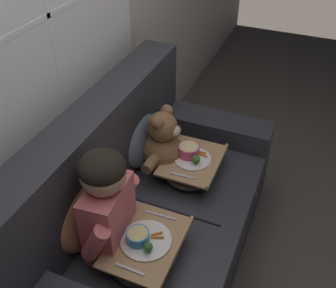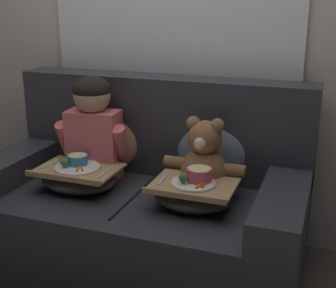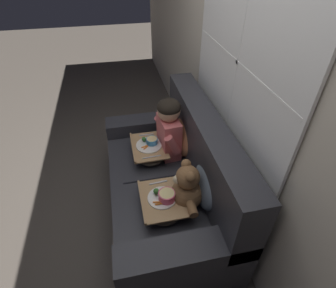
{
  "view_description": "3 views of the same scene",
  "coord_description": "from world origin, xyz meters",
  "px_view_note": "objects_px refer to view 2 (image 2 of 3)",
  "views": [
    {
      "loc": [
        -1.37,
        -0.62,
        2.05
      ],
      "look_at": [
        0.14,
        0.01,
        0.79
      ],
      "focal_mm": 42.0,
      "sensor_mm": 36.0,
      "label": 1
    },
    {
      "loc": [
        0.93,
        -2.11,
        1.44
      ],
      "look_at": [
        0.14,
        0.05,
        0.72
      ],
      "focal_mm": 50.0,
      "sensor_mm": 36.0,
      "label": 2
    },
    {
      "loc": [
        1.59,
        -0.3,
        2.12
      ],
      "look_at": [
        -0.07,
        0.05,
        0.76
      ],
      "focal_mm": 28.0,
      "sensor_mm": 36.0,
      "label": 3
    }
  ],
  "objects_px": {
    "throw_pillow_behind_child": "(107,136)",
    "teddy_bear": "(204,162)",
    "child_figure": "(93,123)",
    "couch": "(145,203)",
    "throw_pillow_behind_teddy": "(212,147)",
    "lap_tray_teddy": "(193,193)",
    "lap_tray_child": "(78,177)"
  },
  "relations": [
    {
      "from": "throw_pillow_behind_child",
      "to": "teddy_bear",
      "type": "bearing_deg",
      "value": -13.87
    },
    {
      "from": "throw_pillow_behind_child",
      "to": "child_figure",
      "type": "bearing_deg",
      "value": -89.97
    },
    {
      "from": "couch",
      "to": "throw_pillow_behind_teddy",
      "type": "height_order",
      "value": "couch"
    },
    {
      "from": "throw_pillow_behind_teddy",
      "to": "child_figure",
      "type": "height_order",
      "value": "child_figure"
    },
    {
      "from": "throw_pillow_behind_child",
      "to": "throw_pillow_behind_teddy",
      "type": "height_order",
      "value": "throw_pillow_behind_child"
    },
    {
      "from": "couch",
      "to": "child_figure",
      "type": "distance_m",
      "value": 0.53
    },
    {
      "from": "throw_pillow_behind_teddy",
      "to": "teddy_bear",
      "type": "relative_size",
      "value": 0.95
    },
    {
      "from": "couch",
      "to": "lap_tray_teddy",
      "type": "xyz_separation_m",
      "value": [
        0.32,
        -0.15,
        0.17
      ]
    },
    {
      "from": "lap_tray_child",
      "to": "throw_pillow_behind_child",
      "type": "bearing_deg",
      "value": 89.84
    },
    {
      "from": "throw_pillow_behind_teddy",
      "to": "teddy_bear",
      "type": "bearing_deg",
      "value": -90.07
    },
    {
      "from": "couch",
      "to": "throw_pillow_behind_child",
      "type": "relative_size",
      "value": 3.83
    },
    {
      "from": "couch",
      "to": "throw_pillow_behind_teddy",
      "type": "relative_size",
      "value": 4.1
    },
    {
      "from": "teddy_bear",
      "to": "lap_tray_child",
      "type": "xyz_separation_m",
      "value": [
        -0.65,
        -0.19,
        -0.11
      ]
    },
    {
      "from": "throw_pillow_behind_teddy",
      "to": "lap_tray_child",
      "type": "relative_size",
      "value": 0.97
    },
    {
      "from": "child_figure",
      "to": "lap_tray_child",
      "type": "bearing_deg",
      "value": -90.32
    },
    {
      "from": "child_figure",
      "to": "lap_tray_teddy",
      "type": "xyz_separation_m",
      "value": [
        0.65,
        -0.19,
        -0.25
      ]
    },
    {
      "from": "throw_pillow_behind_teddy",
      "to": "lap_tray_child",
      "type": "bearing_deg",
      "value": -151.93
    },
    {
      "from": "lap_tray_child",
      "to": "throw_pillow_behind_teddy",
      "type": "bearing_deg",
      "value": 28.07
    },
    {
      "from": "throw_pillow_behind_child",
      "to": "child_figure",
      "type": "relative_size",
      "value": 0.77
    },
    {
      "from": "child_figure",
      "to": "teddy_bear",
      "type": "height_order",
      "value": "child_figure"
    },
    {
      "from": "couch",
      "to": "throw_pillow_behind_teddy",
      "type": "distance_m",
      "value": 0.48
    },
    {
      "from": "couch",
      "to": "throw_pillow_behind_teddy",
      "type": "bearing_deg",
      "value": 30.79
    },
    {
      "from": "child_figure",
      "to": "throw_pillow_behind_teddy",
      "type": "bearing_deg",
      "value": 13.48
    },
    {
      "from": "child_figure",
      "to": "lap_tray_teddy",
      "type": "height_order",
      "value": "child_figure"
    },
    {
      "from": "child_figure",
      "to": "couch",
      "type": "bearing_deg",
      "value": -6.65
    },
    {
      "from": "child_figure",
      "to": "teddy_bear",
      "type": "relative_size",
      "value": 1.32
    },
    {
      "from": "couch",
      "to": "teddy_bear",
      "type": "bearing_deg",
      "value": 5.83
    },
    {
      "from": "lap_tray_child",
      "to": "lap_tray_teddy",
      "type": "relative_size",
      "value": 1.06
    },
    {
      "from": "throw_pillow_behind_child",
      "to": "lap_tray_child",
      "type": "distance_m",
      "value": 0.37
    },
    {
      "from": "teddy_bear",
      "to": "lap_tray_child",
      "type": "bearing_deg",
      "value": -163.99
    },
    {
      "from": "throw_pillow_behind_child",
      "to": "lap_tray_child",
      "type": "xyz_separation_m",
      "value": [
        -0.0,
        -0.35,
        -0.14
      ]
    },
    {
      "from": "throw_pillow_behind_teddy",
      "to": "throw_pillow_behind_child",
      "type": "bearing_deg",
      "value": 180.0
    }
  ]
}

